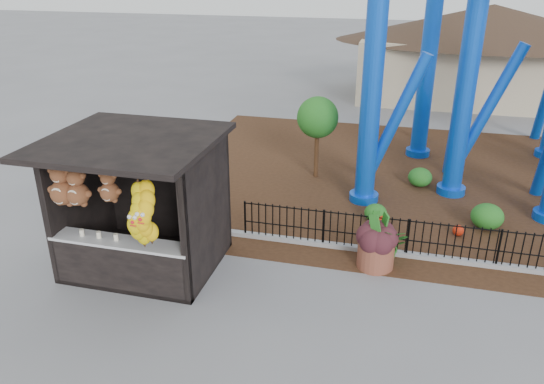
% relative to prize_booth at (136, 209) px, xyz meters
% --- Properties ---
extents(ground, '(120.00, 120.00, 0.00)m').
position_rel_prize_booth_xyz_m(ground, '(3.01, -0.89, -1.54)').
color(ground, slate).
rests_on(ground, ground).
extents(mulch_bed, '(18.00, 12.00, 0.02)m').
position_rel_prize_booth_xyz_m(mulch_bed, '(7.01, 7.11, -1.53)').
color(mulch_bed, '#331E11').
rests_on(mulch_bed, ground).
extents(curb, '(18.00, 0.18, 0.12)m').
position_rel_prize_booth_xyz_m(curb, '(7.01, 2.11, -1.48)').
color(curb, gray).
rests_on(curb, ground).
extents(prize_booth, '(3.50, 3.40, 3.12)m').
position_rel_prize_booth_xyz_m(prize_booth, '(0.00, 0.00, 0.00)').
color(prize_booth, black).
rests_on(prize_booth, ground).
extents(picket_fence, '(12.20, 0.06, 1.00)m').
position_rel_prize_booth_xyz_m(picket_fence, '(7.91, 2.11, -1.04)').
color(picket_fence, black).
rests_on(picket_fence, ground).
extents(terracotta_planter, '(1.04, 1.04, 0.65)m').
position_rel_prize_booth_xyz_m(terracotta_planter, '(5.12, 1.48, -1.22)').
color(terracotta_planter, brown).
rests_on(terracotta_planter, ground).
extents(planter_foliage, '(0.70, 0.70, 0.64)m').
position_rel_prize_booth_xyz_m(planter_foliage, '(5.12, 1.48, -0.57)').
color(planter_foliage, '#36151B').
rests_on(planter_foliage, terracotta_planter).
extents(potted_plant, '(0.98, 0.87, 1.01)m').
position_rel_prize_booth_xyz_m(potted_plant, '(5.34, 1.66, -1.03)').
color(potted_plant, '#205519').
rests_on(potted_plant, ground).
extents(landscaping, '(7.82, 3.92, 0.67)m').
position_rel_prize_booth_xyz_m(landscaping, '(7.71, 4.83, -1.25)').
color(landscaping, '#1F5D1B').
rests_on(landscaping, mulch_bed).
extents(pavilion, '(15.00, 15.00, 4.80)m').
position_rel_prize_booth_xyz_m(pavilion, '(9.01, 19.11, 1.53)').
color(pavilion, '#BFAD8C').
rests_on(pavilion, ground).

